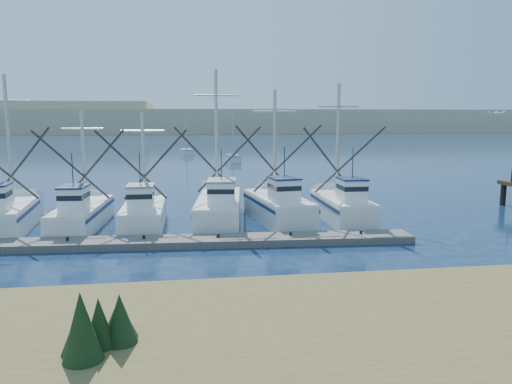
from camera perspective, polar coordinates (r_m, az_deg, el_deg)
ground at (r=22.72m, az=8.60°, el=-9.21°), size 500.00×500.00×0.00m
floating_dock at (r=27.69m, az=-12.67°, el=-5.65°), size 29.60×3.42×0.39m
dune_ridge at (r=230.76m, az=-6.87°, el=8.05°), size 360.00×60.00×10.00m
trawler_fleet at (r=32.33m, az=-10.88°, el=-2.16°), size 28.60×9.87×10.08m
sailboat_near at (r=77.94m, az=-2.66°, el=3.86°), size 2.00×5.73×8.10m
sailboat_far at (r=93.28m, az=-7.96°, el=4.56°), size 2.50×6.23×8.10m
flying_gull at (r=33.80m, az=25.80°, el=8.15°), size 1.11×0.20×0.20m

